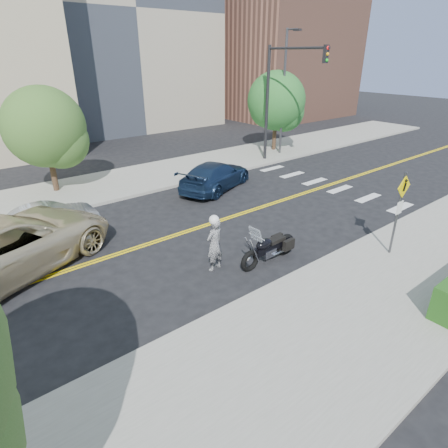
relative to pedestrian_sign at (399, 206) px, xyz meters
name	(u,v)px	position (x,y,z in m)	size (l,w,h in m)	color
ground_plane	(194,229)	(-4.20, 6.31, -1.96)	(120.00, 120.00, 0.00)	black
sidewalk_near	(349,318)	(-4.20, -1.19, -1.89)	(60.00, 5.00, 0.15)	#9E9B91
sidewalk_far	(117,183)	(-4.20, 13.81, -1.89)	(60.00, 5.00, 0.15)	#9E9B91
building_mid	(101,14)	(3.80, 32.31, 8.04)	(18.00, 14.00, 20.00)	#A39984
building_right	(281,60)	(21.80, 26.31, 4.04)	(14.00, 12.00, 12.00)	#8C5947
lamp_post	(283,94)	(7.80, 12.81, 2.19)	(0.16, 0.16, 8.00)	#4C4C51
traffic_light	(278,89)	(5.80, 11.39, 2.71)	(0.28, 4.50, 7.00)	black
pedestrian_sign	(399,206)	(0.00, 0.00, 0.00)	(0.78, 0.08, 3.00)	#4C4C51
motorcyclist	(214,243)	(-5.44, 3.28, -0.97)	(0.76, 0.57, 1.98)	silver
motorcycle	(269,242)	(-3.64, 2.50, -1.20)	(2.49, 0.76, 1.52)	black
suv	(9,245)	(-10.76, 7.41, -0.98)	(3.27, 7.09, 1.97)	beige
parked_car_silver	(50,218)	(-8.87, 9.71, -1.35)	(1.29, 3.71, 1.22)	silver
parked_car_blue	(216,176)	(-0.35, 9.81, -1.23)	(2.05, 5.04, 1.46)	navy
tree_far_a	(44,127)	(-7.26, 14.53, 1.43)	(3.92, 3.92, 5.36)	#382619
tree_far_b	(276,101)	(8.21, 13.81, 1.64)	(4.09, 4.09, 5.66)	#382619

